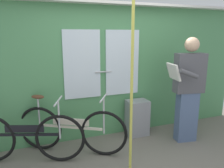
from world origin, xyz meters
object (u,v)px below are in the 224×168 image
(trash_bin_by_wall, at_px, (137,118))
(handrail_pole, at_px, (132,90))
(bicycle_leaning_behind, at_px, (71,129))
(passenger_reading_newspaper, at_px, (188,88))
(bicycle_near_door, at_px, (25,137))

(trash_bin_by_wall, relative_size, handrail_pole, 0.29)
(bicycle_leaning_behind, xyz_separation_m, trash_bin_by_wall, (1.21, 0.20, -0.06))
(passenger_reading_newspaper, height_order, trash_bin_by_wall, passenger_reading_newspaper)
(bicycle_near_door, relative_size, trash_bin_by_wall, 2.50)
(bicycle_leaning_behind, height_order, passenger_reading_newspaper, passenger_reading_newspaper)
(bicycle_leaning_behind, relative_size, trash_bin_by_wall, 2.35)
(passenger_reading_newspaper, relative_size, trash_bin_by_wall, 2.72)
(passenger_reading_newspaper, relative_size, handrail_pole, 0.78)
(handrail_pole, bearing_deg, bicycle_near_door, 150.25)
(bicycle_leaning_behind, xyz_separation_m, passenger_reading_newspaper, (1.87, -0.28, 0.54))
(bicycle_leaning_behind, distance_m, trash_bin_by_wall, 1.23)
(bicycle_leaning_behind, relative_size, handrail_pole, 0.67)
(bicycle_leaning_behind, bearing_deg, trash_bin_by_wall, 39.72)
(bicycle_near_door, bearing_deg, trash_bin_by_wall, 26.59)
(trash_bin_by_wall, distance_m, handrail_pole, 1.37)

